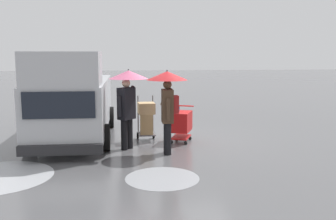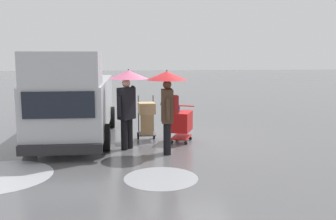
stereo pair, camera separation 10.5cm
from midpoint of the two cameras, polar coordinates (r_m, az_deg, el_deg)
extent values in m
plane|color=#5B5B5E|center=(11.19, 2.87, -4.71)|extent=(90.00, 90.00, 0.00)
cylinder|color=#999BA0|center=(8.00, -1.25, -10.15)|extent=(1.54, 1.54, 0.01)
cube|color=#B7BABF|center=(11.75, -14.09, 0.93)|extent=(1.97, 5.20, 1.40)
cube|color=#B7BABF|center=(9.78, -15.81, 5.96)|extent=(1.84, 1.40, 0.84)
cube|color=black|center=(9.14, -16.33, 0.70)|extent=(1.66, 0.06, 0.63)
cube|color=#232326|center=(9.30, -16.10, -5.76)|extent=(1.96, 0.16, 0.24)
cylinder|color=black|center=(10.19, -9.67, -4.08)|extent=(0.24, 0.72, 0.72)
cylinder|color=black|center=(10.49, -20.44, -4.14)|extent=(0.24, 0.72, 0.72)
cylinder|color=black|center=(13.35, -8.89, -1.05)|extent=(0.24, 0.72, 0.72)
cylinder|color=black|center=(13.58, -17.18, -1.17)|extent=(0.24, 0.72, 0.72)
cube|color=red|center=(11.02, 1.69, -1.73)|extent=(0.76, 0.90, 0.56)
cube|color=red|center=(11.11, 1.68, -4.06)|extent=(0.68, 0.81, 0.04)
cylinder|color=red|center=(11.36, 2.19, 0.63)|extent=(0.55, 0.24, 0.04)
sphere|color=black|center=(10.80, 2.39, -4.93)|extent=(0.10, 0.10, 0.10)
sphere|color=black|center=(10.90, 0.25, -4.80)|extent=(0.10, 0.10, 0.10)
sphere|color=black|center=(11.38, 3.05, -4.23)|extent=(0.10, 0.10, 0.10)
sphere|color=black|center=(11.47, 1.02, -4.12)|extent=(0.10, 0.10, 0.10)
cylinder|color=navy|center=(10.93, 1.17, -1.28)|extent=(0.17, 0.29, 0.69)
cube|color=#515156|center=(11.21, -3.50, -3.58)|extent=(0.50, 0.62, 0.03)
cylinder|color=#515156|center=(11.42, -2.56, -0.53)|extent=(0.04, 0.04, 1.10)
cylinder|color=#515156|center=(11.38, -4.76, -0.58)|extent=(0.04, 0.04, 1.10)
cylinder|color=black|center=(11.54, -2.44, -3.79)|extent=(0.06, 0.20, 0.20)
cylinder|color=black|center=(11.51, -4.82, -3.85)|extent=(0.06, 0.20, 0.20)
cube|color=tan|center=(11.17, -3.51, -2.66)|extent=(0.37, 0.50, 0.33)
cube|color=tan|center=(11.12, -3.52, -1.18)|extent=(0.37, 0.49, 0.25)
cube|color=tan|center=(11.07, -3.54, 0.28)|extent=(0.51, 0.51, 0.32)
cylinder|color=black|center=(10.22, -6.85, -3.70)|extent=(0.18, 0.18, 0.82)
cylinder|color=black|center=(10.36, -6.09, -3.51)|extent=(0.18, 0.18, 0.82)
cube|color=black|center=(10.15, -6.54, 0.98)|extent=(0.50, 0.51, 0.84)
sphere|color=beige|center=(10.09, -6.60, 4.02)|extent=(0.22, 0.22, 0.22)
cylinder|color=black|center=(9.97, -7.55, 0.54)|extent=(0.10, 0.10, 0.55)
cylinder|color=black|center=(10.27, -5.97, 2.32)|extent=(0.29, 0.28, 0.50)
cylinder|color=#333338|center=(10.18, -6.20, 3.16)|extent=(0.02, 0.02, 0.86)
cone|color=#E0668E|center=(10.15, -6.23, 5.30)|extent=(1.04, 1.04, 0.22)
sphere|color=#333338|center=(10.14, -6.25, 6.03)|extent=(0.04, 0.04, 0.04)
cylinder|color=black|center=(9.66, -0.35, -4.35)|extent=(0.18, 0.18, 0.82)
cylinder|color=black|center=(9.86, -0.45, -4.09)|extent=(0.18, 0.18, 0.82)
cube|color=#473323|center=(9.61, -0.41, 0.61)|extent=(0.29, 0.44, 0.84)
sphere|color=brown|center=(9.55, -0.41, 3.82)|extent=(0.22, 0.22, 0.22)
cylinder|color=#473323|center=(9.36, -0.27, 0.09)|extent=(0.10, 0.10, 0.55)
cylinder|color=#473323|center=(9.76, -0.62, 2.04)|extent=(0.30, 0.11, 0.50)
cylinder|color=#333338|center=(9.67, -0.46, 2.93)|extent=(0.02, 0.02, 0.86)
cone|color=red|center=(9.63, -0.46, 5.18)|extent=(1.04, 1.04, 0.22)
sphere|color=#333338|center=(9.63, -0.46, 5.95)|extent=(0.04, 0.04, 0.04)
cube|color=maroon|center=(9.62, 0.78, 0.86)|extent=(0.17, 0.30, 0.44)
camera|label=1|loc=(0.05, -90.29, -0.04)|focal=40.72mm
camera|label=2|loc=(0.05, 89.71, 0.04)|focal=40.72mm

